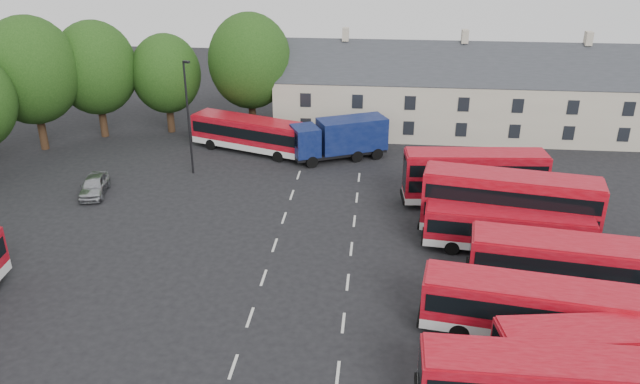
{
  "coord_description": "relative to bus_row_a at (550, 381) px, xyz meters",
  "views": [
    {
      "loc": [
        6.46,
        -29.19,
        19.7
      ],
      "look_at": [
        2.59,
        9.85,
        2.2
      ],
      "focal_mm": 35.0,
      "sensor_mm": 36.0,
      "label": 1
    }
  ],
  "objects": [
    {
      "name": "ground",
      "position": [
        -14.03,
        7.78,
        -1.84
      ],
      "size": [
        140.0,
        140.0,
        0.0
      ],
      "primitive_type": "plane",
      "color": "black",
      "rests_on": "ground"
    },
    {
      "name": "lane_markings",
      "position": [
        -11.53,
        9.78,
        -1.83
      ],
      "size": [
        5.15,
        33.8,
        0.01
      ],
      "color": "beige",
      "rests_on": "ground"
    },
    {
      "name": "treeline",
      "position": [
        -34.77,
        27.14,
        4.84
      ],
      "size": [
        29.92,
        32.59,
        12.01
      ],
      "color": "black",
      "rests_on": "ground"
    },
    {
      "name": "terrace_houses",
      "position": [
        -0.03,
        37.78,
        2.02
      ],
      "size": [
        35.7,
        7.13,
        10.06
      ],
      "color": "beige",
      "rests_on": "ground"
    },
    {
      "name": "bus_row_a",
      "position": [
        0.0,
        0.0,
        0.0
      ],
      "size": [
        10.85,
        2.61,
        3.06
      ],
      "rotation": [
        0.0,
        0.0,
        -0.01
      ],
      "color": "silver",
      "rests_on": "ground"
    },
    {
      "name": "bus_row_b",
      "position": [
        3.31,
        2.61,
        -0.07
      ],
      "size": [
        10.66,
        3.93,
        2.95
      ],
      "rotation": [
        0.0,
        0.0,
        0.15
      ],
      "color": "silver",
      "rests_on": "ground"
    },
    {
      "name": "bus_row_c",
      "position": [
        0.57,
        5.45,
        0.06
      ],
      "size": [
        11.44,
        4.16,
        3.16
      ],
      "rotation": [
        0.0,
        0.0,
        -0.15
      ],
      "color": "silver",
      "rests_on": "ground"
    },
    {
      "name": "bus_row_d",
      "position": [
        3.85,
        9.76,
        0.19
      ],
      "size": [
        12.21,
        4.32,
        3.38
      ],
      "rotation": [
        0.0,
        0.0,
        -0.14
      ],
      "color": "silver",
      "rests_on": "ground"
    },
    {
      "name": "bus_row_e",
      "position": [
        0.69,
        14.38,
        -0.1
      ],
      "size": [
        10.41,
        3.44,
        2.89
      ],
      "rotation": [
        0.0,
        0.0,
        -0.11
      ],
      "color": "silver",
      "rests_on": "ground"
    },
    {
      "name": "bus_dd_south",
      "position": [
        1.07,
        16.21,
        0.76
      ],
      "size": [
        11.4,
        4.38,
        4.56
      ],
      "rotation": [
        0.0,
        0.0,
        -0.17
      ],
      "color": "silver",
      "rests_on": "ground"
    },
    {
      "name": "bus_dd_north",
      "position": [
        -0.52,
        21.33,
        0.53
      ],
      "size": [
        10.31,
        3.15,
        4.17
      ],
      "rotation": [
        0.0,
        0.0,
        0.08
      ],
      "color": "silver",
      "rests_on": "ground"
    },
    {
      "name": "bus_north",
      "position": [
        -19.07,
        30.89,
        0.03
      ],
      "size": [
        11.21,
        6.17,
        3.12
      ],
      "rotation": [
        0.0,
        0.0,
        -0.35
      ],
      "color": "silver",
      "rests_on": "ground"
    },
    {
      "name": "box_truck",
      "position": [
        -10.85,
        29.85,
        0.18
      ],
      "size": [
        8.55,
        5.77,
        3.6
      ],
      "rotation": [
        0.0,
        0.0,
        0.43
      ],
      "color": "black",
      "rests_on": "ground"
    },
    {
      "name": "silver_car",
      "position": [
        -29.1,
        20.42,
        -1.1
      ],
      "size": [
        2.62,
        4.64,
        1.49
      ],
      "primitive_type": "imported",
      "rotation": [
        0.0,
        0.0,
        0.21
      ],
      "color": "#A1A4A9",
      "rests_on": "ground"
    },
    {
      "name": "lamppost",
      "position": [
        -22.81,
        25.35,
        3.18
      ],
      "size": [
        0.65,
        0.42,
        9.4
      ],
      "rotation": [
        0.0,
        0.0,
        -0.37
      ],
      "color": "black",
      "rests_on": "ground"
    }
  ]
}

